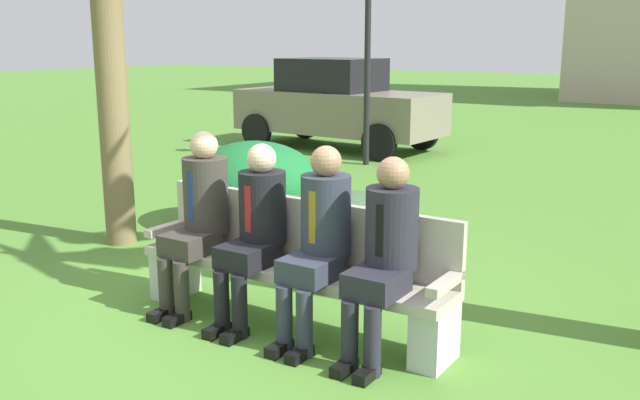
# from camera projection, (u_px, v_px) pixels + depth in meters

# --- Properties ---
(ground_plane) EXTENTS (80.00, 80.00, 0.00)m
(ground_plane) POSITION_uv_depth(u_px,v_px,m) (257.00, 313.00, 5.27)
(ground_plane) COLOR #4E822F
(park_bench) EXTENTS (2.45, 0.44, 0.90)m
(park_bench) POSITION_uv_depth(u_px,v_px,m) (294.00, 265.00, 4.99)
(park_bench) COLOR #B7AD9E
(park_bench) RESTS_ON ground
(seated_man_leftmost) EXTENTS (0.34, 0.72, 1.35)m
(seated_man_leftmost) POSITION_uv_depth(u_px,v_px,m) (199.00, 212.00, 5.23)
(seated_man_leftmost) COLOR #38332D
(seated_man_leftmost) RESTS_ON ground
(seated_man_centerleft) EXTENTS (0.34, 0.72, 1.30)m
(seated_man_centerleft) POSITION_uv_depth(u_px,v_px,m) (255.00, 225.00, 4.95)
(seated_man_centerleft) COLOR black
(seated_man_centerleft) RESTS_ON ground
(seated_man_centerright) EXTENTS (0.34, 0.72, 1.33)m
(seated_man_centerright) POSITION_uv_depth(u_px,v_px,m) (319.00, 234.00, 4.66)
(seated_man_centerright) COLOR #2D3342
(seated_man_centerright) RESTS_ON ground
(seated_man_rightmost) EXTENTS (0.34, 0.72, 1.30)m
(seated_man_rightmost) POSITION_uv_depth(u_px,v_px,m) (385.00, 248.00, 4.40)
(seated_man_rightmost) COLOR #23232D
(seated_man_rightmost) RESTS_ON ground
(shrub_near_bench) EXTENTS (1.51, 1.39, 0.94)m
(shrub_near_bench) POSITION_uv_depth(u_px,v_px,m) (255.00, 184.00, 7.60)
(shrub_near_bench) COLOR #1A672F
(shrub_near_bench) RESTS_ON ground
(shrub_mid_lawn) EXTENTS (1.17, 1.07, 0.73)m
(shrub_mid_lawn) POSITION_uv_depth(u_px,v_px,m) (357.00, 234.00, 6.06)
(shrub_mid_lawn) COLOR #375637
(shrub_mid_lawn) RESTS_ON ground
(parked_car_near) EXTENTS (3.97, 1.85, 1.68)m
(parked_car_near) POSITION_uv_depth(u_px,v_px,m) (337.00, 104.00, 13.09)
(parked_car_near) COLOR slate
(parked_car_near) RESTS_ON ground
(street_lamp) EXTENTS (0.24, 0.24, 3.24)m
(street_lamp) POSITION_uv_depth(u_px,v_px,m) (368.00, 40.00, 11.09)
(street_lamp) COLOR black
(street_lamp) RESTS_ON ground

